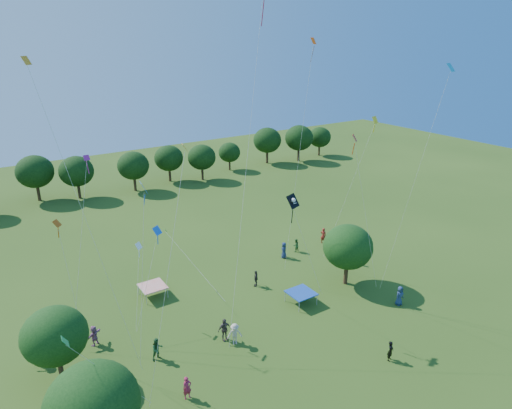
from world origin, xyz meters
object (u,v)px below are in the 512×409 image
object	(u,v)px
near_tree_east	(348,247)
near_tree_north	(55,336)
tent_blue	(301,293)
pirate_kite	(294,203)
tent_red_stripe	(153,286)
near_tree_west	(93,406)
red_high_kite	(257,58)
man_in_black	(390,351)

from	to	relation	value
near_tree_east	near_tree_north	bearing A→B (deg)	176.97
tent_blue	pirate_kite	world-z (taller)	pirate_kite
tent_blue	pirate_kite	distance (m)	9.94
near_tree_north	tent_red_stripe	distance (m)	11.64
near_tree_west	pirate_kite	bearing A→B (deg)	16.04
near_tree_west	pirate_kite	world-z (taller)	pirate_kite
near_tree_north	red_high_kite	size ratio (longest dim) A/B	0.22
near_tree_north	man_in_black	bearing A→B (deg)	-28.75
pirate_kite	red_high_kite	size ratio (longest dim) A/B	0.39
near_tree_east	pirate_kite	distance (m)	10.77
near_tree_north	red_high_kite	world-z (taller)	red_high_kite
red_high_kite	tent_blue	bearing A→B (deg)	-42.73
man_in_black	near_tree_east	bearing A→B (deg)	40.20
pirate_kite	red_high_kite	world-z (taller)	red_high_kite
man_in_black	near_tree_north	bearing A→B (deg)	128.53
near_tree_east	pirate_kite	size ratio (longest dim) A/B	0.61
man_in_black	red_high_kite	size ratio (longest dim) A/B	0.06
tent_blue	man_in_black	distance (m)	9.55
near_tree_east	red_high_kite	distance (m)	19.15
near_tree_north	near_tree_east	world-z (taller)	near_tree_east
near_tree_north	tent_red_stripe	bearing A→B (deg)	35.51
red_high_kite	tent_red_stripe	bearing A→B (deg)	143.57
man_in_black	near_tree_west	bearing A→B (deg)	148.96
near_tree_west	pirate_kite	distance (m)	18.74
pirate_kite	near_tree_east	bearing A→B (deg)	14.11
tent_blue	man_in_black	size ratio (longest dim) A/B	1.39
pirate_kite	red_high_kite	bearing A→B (deg)	95.49
near_tree_east	near_tree_west	bearing A→B (deg)	-164.58
near_tree_east	red_high_kite	world-z (taller)	red_high_kite
tent_red_stripe	pirate_kite	distance (m)	15.96
near_tree_west	tent_blue	bearing A→B (deg)	18.74
near_tree_east	tent_red_stripe	distance (m)	18.31
tent_red_stripe	tent_blue	world-z (taller)	same
man_in_black	tent_red_stripe	bearing A→B (deg)	99.42
near_tree_north	near_tree_east	bearing A→B (deg)	-3.03
near_tree_north	tent_red_stripe	xyz separation A→B (m)	(9.26, 6.61, -2.49)
pirate_kite	near_tree_west	bearing A→B (deg)	-163.96
near_tree_east	man_in_black	bearing A→B (deg)	-117.08
tent_blue	pirate_kite	xyz separation A→B (m)	(-2.49, -1.72, 9.47)
near_tree_east	pirate_kite	world-z (taller)	pirate_kite
tent_blue	red_high_kite	size ratio (longest dim) A/B	0.09
man_in_black	red_high_kite	world-z (taller)	red_high_kite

